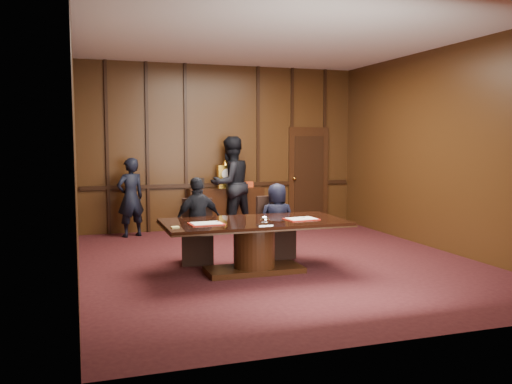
% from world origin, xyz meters
% --- Properties ---
extents(room, '(7.00, 7.04, 3.50)m').
position_xyz_m(room, '(0.07, 0.14, 1.72)').
color(room, black).
rests_on(room, ground).
extents(sideboard, '(1.60, 0.45, 1.54)m').
position_xyz_m(sideboard, '(0.00, 3.26, 0.49)').
color(sideboard, black).
rests_on(sideboard, ground).
extents(conference_table, '(2.62, 1.32, 0.76)m').
position_xyz_m(conference_table, '(-0.59, -0.50, 0.51)').
color(conference_table, black).
rests_on(conference_table, ground).
extents(folder_left, '(0.47, 0.35, 0.02)m').
position_xyz_m(folder_left, '(-1.32, -0.61, 0.77)').
color(folder_left, '#B21B10').
rests_on(folder_left, conference_table).
extents(folder_right, '(0.49, 0.38, 0.02)m').
position_xyz_m(folder_right, '(0.10, -0.62, 0.77)').
color(folder_right, '#B21B10').
rests_on(folder_right, conference_table).
extents(inkstand, '(0.20, 0.14, 0.12)m').
position_xyz_m(inkstand, '(-0.59, -0.95, 0.81)').
color(inkstand, white).
rests_on(inkstand, conference_table).
extents(notepad, '(0.11, 0.08, 0.01)m').
position_xyz_m(notepad, '(-1.78, -0.77, 0.77)').
color(notepad, '#FEED7C').
rests_on(notepad, conference_table).
extents(chair_left, '(0.57, 0.57, 0.99)m').
position_xyz_m(chair_left, '(-1.23, 0.38, 0.29)').
color(chair_left, black).
rests_on(chair_left, ground).
extents(chair_right, '(0.57, 0.57, 0.99)m').
position_xyz_m(chair_right, '(0.06, 0.38, 0.29)').
color(chair_right, black).
rests_on(chair_right, ground).
extents(signatory_left, '(0.85, 0.53, 1.35)m').
position_xyz_m(signatory_left, '(-1.24, 0.30, 0.67)').
color(signatory_left, black).
rests_on(signatory_left, ground).
extents(signatory_right, '(0.63, 0.44, 1.22)m').
position_xyz_m(signatory_right, '(0.06, 0.30, 0.61)').
color(signatory_right, black).
rests_on(signatory_right, ground).
extents(witness_left, '(0.67, 0.56, 1.57)m').
position_xyz_m(witness_left, '(-2.00, 3.04, 0.78)').
color(witness_left, black).
rests_on(witness_left, ground).
extents(witness_right, '(1.19, 1.07, 1.99)m').
position_xyz_m(witness_right, '(0.07, 3.10, 0.99)').
color(witness_right, black).
rests_on(witness_right, ground).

